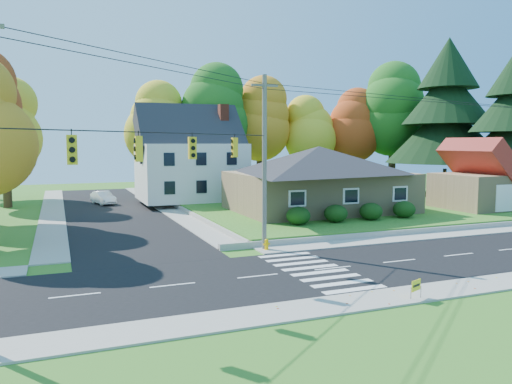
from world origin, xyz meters
TOP-DOWN VIEW (x-y plane):
  - ground at (0.00, 0.00)m, footprint 120.00×120.00m
  - road_main at (0.00, 0.00)m, footprint 90.00×8.00m
  - road_cross at (-8.00, 26.00)m, footprint 8.00×44.00m
  - sidewalk_north at (0.00, 5.00)m, footprint 90.00×2.00m
  - sidewalk_south at (0.00, -5.00)m, footprint 90.00×2.00m
  - lawn at (13.00, 21.00)m, footprint 30.00×30.00m
  - ranch_house at (8.00, 16.00)m, footprint 14.60×10.60m
  - colonial_house at (0.04, 28.00)m, footprint 10.40×8.40m
  - garage at (22.00, 11.99)m, footprint 7.30×6.30m
  - hedge_row at (7.50, 9.80)m, footprint 10.70×1.70m
  - traffic_infrastructure at (-0.15, 1.35)m, footprint 38.10×10.66m
  - tree_lot_0 at (-2.00, 34.00)m, footprint 6.72×6.72m
  - tree_lot_1 at (4.00, 33.00)m, footprint 7.84×7.84m
  - tree_lot_2 at (10.00, 34.00)m, footprint 7.28×7.28m
  - tree_lot_3 at (16.00, 33.00)m, footprint 6.16×6.16m
  - tree_lot_4 at (22.00, 32.00)m, footprint 6.72×6.72m
  - tree_lot_5 at (26.00, 30.00)m, footprint 8.40×8.40m
  - conifer_east_a at (27.00, 22.00)m, footprint 12.80×12.80m
  - tree_west_2 at (-17.00, 32.00)m, footprint 6.72×6.72m
  - white_car at (-8.26, 31.13)m, footprint 2.35×4.17m
  - fire_hydrant at (-1.45, 4.96)m, footprint 0.40×0.31m
  - yard_sign at (0.47, -5.57)m, footprint 0.62×0.27m

SIDE VIEW (x-z plane):
  - ground at x=0.00m, z-range 0.00..0.00m
  - road_main at x=0.00m, z-range 0.00..0.02m
  - road_cross at x=-8.00m, z-range 0.00..0.02m
  - sidewalk_north at x=0.00m, z-range 0.00..0.08m
  - sidewalk_south at x=0.00m, z-range 0.00..0.08m
  - lawn at x=13.00m, z-range 0.00..0.50m
  - fire_hydrant at x=-1.45m, z-range -0.02..0.69m
  - yard_sign at x=0.47m, z-range 0.18..0.99m
  - white_car at x=-8.26m, z-range 0.02..1.32m
  - hedge_row at x=7.50m, z-range 0.50..1.77m
  - garage at x=22.00m, z-range 0.54..5.14m
  - ranch_house at x=8.00m, z-range 0.57..5.97m
  - colonial_house at x=0.04m, z-range -0.22..9.38m
  - traffic_infrastructure at x=-0.15m, z-range 0.15..10.15m
  - tree_lot_3 at x=16.00m, z-range 1.92..13.39m
  - tree_west_2 at x=-17.00m, z-range 1.55..14.06m
  - tree_lot_0 at x=-2.00m, z-range 2.05..14.56m
  - tree_lot_4 at x=22.00m, z-range 2.05..14.56m
  - tree_lot_2 at x=10.00m, z-range 2.18..15.74m
  - conifer_east_a at x=27.00m, z-range 0.91..17.87m
  - tree_lot_1 at x=4.00m, z-range 2.31..16.91m
  - tree_lot_5 at x=26.00m, z-range 2.45..18.09m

